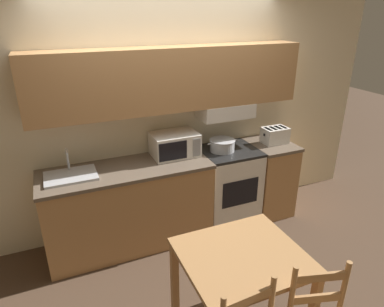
# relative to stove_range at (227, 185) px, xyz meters

# --- Properties ---
(ground_plane) EXTENTS (16.00, 16.00, 0.00)m
(ground_plane) POSITION_rel_stove_range_xyz_m (-0.62, 0.29, -0.45)
(ground_plane) COLOR #4C3828
(wall_back) EXTENTS (5.22, 0.38, 2.55)m
(wall_back) POSITION_rel_stove_range_xyz_m (-0.60, 0.23, 1.02)
(wall_back) COLOR beige
(wall_back) RESTS_ON ground_plane
(lower_counter_main) EXTENTS (1.71, 0.62, 0.91)m
(lower_counter_main) POSITION_rel_stove_range_xyz_m (-1.18, -0.01, 0.00)
(lower_counter_main) COLOR tan
(lower_counter_main) RESTS_ON ground_plane
(lower_counter_right_stub) EXTENTS (0.48, 0.62, 0.91)m
(lower_counter_right_stub) POSITION_rel_stove_range_xyz_m (0.56, -0.01, 0.00)
(lower_counter_right_stub) COLOR tan
(lower_counter_right_stub) RESTS_ON ground_plane
(stove_range) EXTENTS (0.63, 0.59, 0.91)m
(stove_range) POSITION_rel_stove_range_xyz_m (0.00, 0.00, 0.00)
(stove_range) COLOR white
(stove_range) RESTS_ON ground_plane
(cooking_pot) EXTENTS (0.37, 0.29, 0.13)m
(cooking_pot) POSITION_rel_stove_range_xyz_m (-0.09, 0.01, 0.52)
(cooking_pot) COLOR #B7BABF
(cooking_pot) RESTS_ON stove_range
(microwave) EXTENTS (0.49, 0.36, 0.25)m
(microwave) POSITION_rel_stove_range_xyz_m (-0.62, 0.10, 0.58)
(microwave) COLOR white
(microwave) RESTS_ON lower_counter_main
(toaster) EXTENTS (0.30, 0.20, 0.19)m
(toaster) POSITION_rel_stove_range_xyz_m (0.60, -0.01, 0.55)
(toaster) COLOR white
(toaster) RESTS_ON lower_counter_right_stub
(sink_basin) EXTENTS (0.48, 0.35, 0.25)m
(sink_basin) POSITION_rel_stove_range_xyz_m (-1.71, -0.01, 0.47)
(sink_basin) COLOR #B7BABF
(sink_basin) RESTS_ON lower_counter_main
(dining_table) EXTENTS (0.87, 0.77, 0.76)m
(dining_table) POSITION_rel_stove_range_xyz_m (-0.68, -1.45, 0.18)
(dining_table) COLOR #B27F4C
(dining_table) RESTS_ON ground_plane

